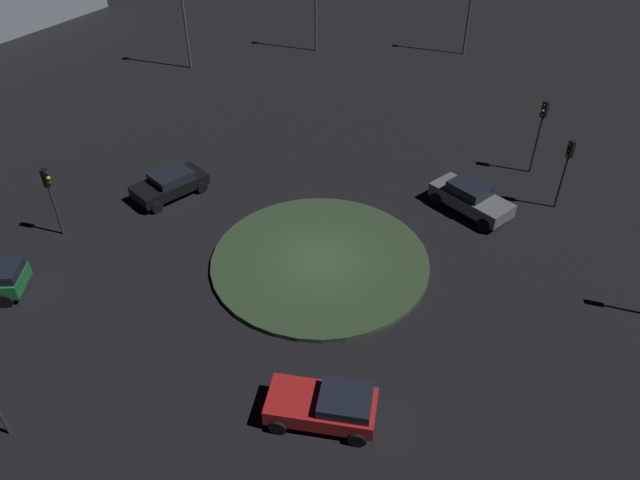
{
  "coord_description": "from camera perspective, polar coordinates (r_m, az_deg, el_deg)",
  "views": [
    {
      "loc": [
        22.11,
        -0.29,
        18.51
      ],
      "look_at": [
        0.0,
        0.0,
        1.35
      ],
      "focal_mm": 34.24,
      "sensor_mm": 36.0,
      "label": 1
    }
  ],
  "objects": [
    {
      "name": "ground_plane",
      "position": [
        28.84,
        -0.0,
        -2.12
      ],
      "size": [
        114.96,
        114.96,
        0.0
      ],
      "primitive_type": "plane",
      "color": "black"
    },
    {
      "name": "roundabout_island",
      "position": [
        28.77,
        -0.0,
        -1.95
      ],
      "size": [
        10.28,
        10.28,
        0.22
      ],
      "primitive_type": "cylinder",
      "color": "#2D4228",
      "rests_on": "ground_plane"
    },
    {
      "name": "car_grey",
      "position": [
        32.74,
        13.9,
        3.87
      ],
      "size": [
        4.46,
        4.13,
        1.58
      ],
      "rotation": [
        0.0,
        0.0,
        0.7
      ],
      "color": "slate",
      "rests_on": "ground_plane"
    },
    {
      "name": "car_red",
      "position": [
        22.28,
        0.58,
        -15.18
      ],
      "size": [
        2.65,
        4.14,
        1.35
      ],
      "rotation": [
        0.0,
        0.0,
        4.52
      ],
      "color": "red",
      "rests_on": "ground_plane"
    },
    {
      "name": "car_black",
      "position": [
        34.08,
        -13.85,
        5.17
      ],
      "size": [
        4.04,
        4.16,
        1.37
      ],
      "rotation": [
        0.0,
        0.0,
        2.31
      ],
      "color": "black",
      "rests_on": "ground_plane"
    },
    {
      "name": "traffic_light_south",
      "position": [
        31.78,
        -23.95,
        4.39
      ],
      "size": [
        0.34,
        0.38,
        3.74
      ],
      "rotation": [
        0.0,
        0.0,
        1.38
      ],
      "color": "#2D2D2D",
      "rests_on": "ground_plane"
    },
    {
      "name": "traffic_light_north",
      "position": [
        33.42,
        22.08,
        6.84
      ],
      "size": [
        0.36,
        0.39,
        3.93
      ],
      "rotation": [
        0.0,
        0.0,
        -1.23
      ],
      "color": "#2D2D2D",
      "rests_on": "ground_plane"
    },
    {
      "name": "traffic_light_northwest",
      "position": [
        36.11,
        19.96,
        10.21
      ],
      "size": [
        0.37,
        0.4,
        4.34
      ],
      "rotation": [
        0.0,
        0.0,
        -0.99
      ],
      "color": "#2D2D2D",
      "rests_on": "ground_plane"
    }
  ]
}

